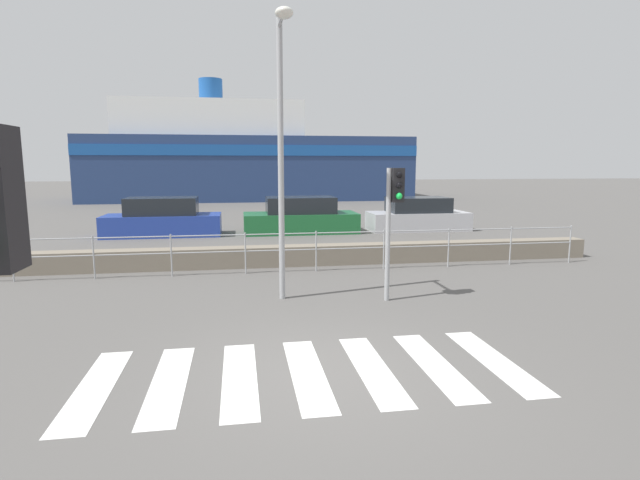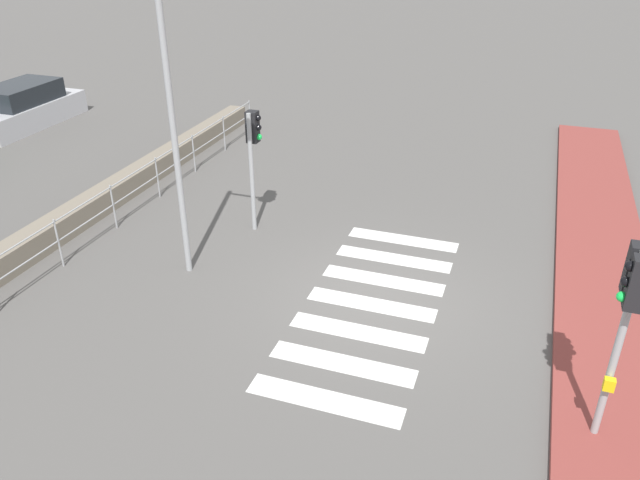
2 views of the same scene
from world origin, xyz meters
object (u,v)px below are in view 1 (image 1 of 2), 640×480
Objects in this scene: traffic_light_far at (394,204)px; parked_car_green at (301,217)px; streetlamp at (282,126)px; parked_car_silver at (418,216)px; parked_car_blue at (163,219)px; ferry_boat at (243,159)px.

traffic_light_far reaches higher than parked_car_green.
traffic_light_far is at bearing -86.80° from parked_car_green.
parked_car_silver is at bearing 57.04° from streetlamp.
traffic_light_far reaches higher than parked_car_blue.
parked_car_green is at bearing -180.00° from parked_car_silver.
streetlamp is at bearing -99.04° from parked_car_green.
traffic_light_far is 0.11× the size of ferry_boat.
traffic_light_far is 2.70m from streetlamp.
streetlamp is at bearing 173.72° from traffic_light_far.
ferry_boat is 5.54× the size of parked_car_blue.
ferry_boat is at bearing 95.63° from parked_car_green.
ferry_boat is (-0.40, 30.83, -0.34)m from streetlamp.
ferry_boat is (-2.62, 31.07, 1.18)m from traffic_light_far.
traffic_light_far is 10.60m from parked_car_green.
parked_car_green is (2.03, -20.58, -2.55)m from ferry_boat.
parked_car_green is 1.10× the size of parked_car_silver.
streetlamp is at bearing -69.67° from parked_car_blue.
parked_car_blue is at bearing -99.38° from ferry_boat.
ferry_boat is 5.37× the size of parked_car_green.
streetlamp reaches higher than parked_car_blue.
parked_car_silver is (5.02, 0.00, -0.03)m from parked_car_green.
parked_car_blue is at bearing -180.00° from parked_car_silver.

